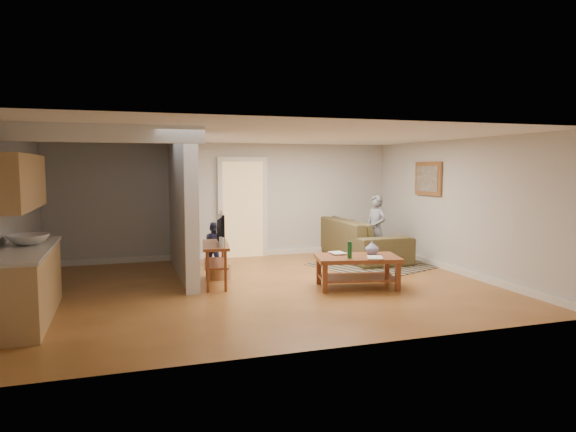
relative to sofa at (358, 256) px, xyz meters
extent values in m
plane|color=brown|center=(-2.74, -2.20, 0.00)|extent=(7.50, 7.50, 0.00)
cube|color=beige|center=(-2.74, 0.80, 1.25)|extent=(7.50, 0.04, 2.50)
cube|color=beige|center=(-6.49, -2.20, 1.25)|extent=(0.04, 6.00, 2.50)
cube|color=beige|center=(1.01, -2.20, 1.25)|extent=(0.04, 6.00, 2.50)
cube|color=white|center=(-2.74, -2.20, 2.50)|extent=(7.50, 6.00, 0.04)
cube|color=beige|center=(-3.94, -0.75, 1.25)|extent=(0.15, 3.10, 2.50)
cube|color=white|center=(-3.94, -2.30, 1.25)|extent=(0.22, 0.10, 2.50)
cube|color=white|center=(-2.74, 0.77, 0.06)|extent=(7.50, 0.04, 0.12)
cube|color=white|center=(0.98, -2.20, 0.06)|extent=(0.04, 6.00, 0.12)
cube|color=#D8B272|center=(-2.44, 0.74, 1.05)|extent=(0.90, 0.06, 2.10)
cube|color=tan|center=(-6.17, -3.00, 0.45)|extent=(0.60, 2.20, 0.90)
cube|color=beige|center=(-6.17, -3.00, 0.92)|extent=(0.64, 2.24, 0.05)
cube|color=tan|center=(-6.19, -3.00, 1.80)|extent=(0.35, 2.00, 0.70)
imported|color=silver|center=(-6.17, -2.70, 0.94)|extent=(0.54, 0.54, 0.19)
cube|color=black|center=(-3.85, -1.40, 1.85)|extent=(0.03, 0.40, 0.34)
cube|color=black|center=(-3.85, -0.90, 1.85)|extent=(0.03, 0.40, 0.34)
cube|color=black|center=(-3.85, -0.40, 1.85)|extent=(0.03, 0.40, 0.34)
cube|color=#955C31|center=(0.97, -1.20, 1.75)|extent=(0.04, 0.90, 0.68)
cube|color=black|center=(0.15, -0.95, 0.01)|extent=(3.25, 2.85, 0.01)
imported|color=#413320|center=(0.00, 0.00, 0.00)|extent=(1.14, 2.92, 0.85)
cube|color=brown|center=(-1.30, -2.68, 0.49)|extent=(1.48, 1.05, 0.07)
cube|color=silver|center=(-1.30, -2.68, 0.50)|extent=(0.92, 0.64, 0.02)
cube|color=brown|center=(-1.30, -2.68, 0.17)|extent=(1.34, 0.92, 0.03)
cube|color=brown|center=(-1.94, -2.86, 0.25)|extent=(0.09, 0.09, 0.49)
cube|color=brown|center=(-0.78, -3.11, 0.25)|extent=(0.09, 0.09, 0.49)
cube|color=brown|center=(-1.81, -2.25, 0.25)|extent=(0.09, 0.09, 0.49)
cube|color=brown|center=(-0.65, -2.50, 0.25)|extent=(0.09, 0.09, 0.49)
imported|color=navy|center=(-0.99, -2.61, 0.52)|extent=(0.27, 0.27, 0.23)
cylinder|color=#135623|center=(-1.49, -2.81, 0.66)|extent=(0.07, 0.07, 0.27)
imported|color=#998C4C|center=(-1.63, -2.40, 0.52)|extent=(0.24, 0.31, 0.03)
imported|color=#66594C|center=(-1.23, -2.92, 0.52)|extent=(0.34, 0.39, 0.02)
cube|color=brown|center=(-3.49, -1.80, 0.68)|extent=(0.57, 1.17, 0.05)
cube|color=brown|center=(-3.49, -1.80, 0.37)|extent=(0.51, 1.07, 0.03)
cylinder|color=brown|center=(-3.69, -2.26, 0.35)|extent=(0.05, 0.05, 0.69)
cylinder|color=brown|center=(-3.56, -1.30, 0.35)|extent=(0.05, 0.05, 0.69)
cylinder|color=brown|center=(-3.42, -2.30, 0.35)|extent=(0.05, 0.05, 0.69)
cylinder|color=brown|center=(-3.28, -1.34, 0.35)|extent=(0.05, 0.05, 0.69)
imported|color=black|center=(-3.47, -1.80, 0.71)|extent=(0.24, 0.91, 0.52)
cylinder|color=white|center=(-3.45, -2.23, 0.79)|extent=(0.09, 0.09, 0.17)
cube|color=black|center=(-3.74, -1.00, 0.55)|extent=(0.15, 0.15, 1.11)
cube|color=black|center=(-3.74, -0.44, 0.51)|extent=(0.10, 0.10, 1.02)
cylinder|color=#9E7644|center=(-3.34, -1.30, 0.13)|extent=(0.40, 0.40, 0.26)
sphere|color=red|center=(-3.28, -1.27, 0.26)|extent=(0.12, 0.12, 0.12)
sphere|color=yellow|center=(-3.40, -1.28, 0.28)|extent=(0.12, 0.12, 0.12)
sphere|color=green|center=(-3.34, -1.35, 0.30)|extent=(0.12, 0.12, 0.12)
imported|color=slate|center=(0.06, -0.71, 0.00)|extent=(0.49, 0.59, 1.40)
imported|color=#1D1F3D|center=(-3.23, -0.09, 0.00)|extent=(0.55, 0.53, 0.89)
camera|label=1|loc=(-4.94, -10.26, 1.99)|focal=32.00mm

